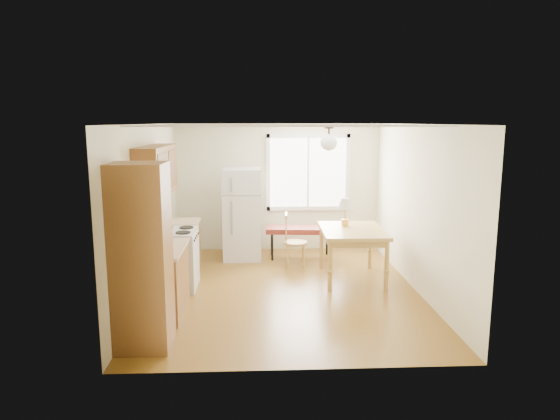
{
  "coord_description": "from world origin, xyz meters",
  "views": [
    {
      "loc": [
        -0.41,
        -7.28,
        2.54
      ],
      "look_at": [
        -0.05,
        0.51,
        1.15
      ],
      "focal_mm": 32.0,
      "sensor_mm": 36.0,
      "label": 1
    }
  ],
  "objects": [
    {
      "name": "room_shell",
      "position": [
        0.0,
        0.0,
        1.25
      ],
      "size": [
        4.6,
        5.6,
        2.62
      ],
      "color": "#5B3A12",
      "rests_on": "ground"
    },
    {
      "name": "kitchen_run",
      "position": [
        -1.72,
        -0.63,
        0.84
      ],
      "size": [
        0.65,
        3.4,
        2.2
      ],
      "color": "brown",
      "rests_on": "ground"
    },
    {
      "name": "table_lamp",
      "position": [
        1.05,
        0.77,
        1.16
      ],
      "size": [
        0.27,
        0.27,
        0.46
      ],
      "rotation": [
        0.0,
        0.0,
        -0.22
      ],
      "color": "gold",
      "rests_on": "dining_table"
    },
    {
      "name": "coffee_maker",
      "position": [
        -1.72,
        -1.32,
        1.03
      ],
      "size": [
        0.24,
        0.28,
        0.37
      ],
      "rotation": [
        0.0,
        0.0,
        -0.31
      ],
      "color": "black",
      "rests_on": "kitchen_run"
    },
    {
      "name": "bench",
      "position": [
        0.4,
        1.83,
        0.52
      ],
      "size": [
        1.3,
        0.58,
        0.58
      ],
      "rotation": [
        0.0,
        0.0,
        -0.09
      ],
      "color": "#551914",
      "rests_on": "ground"
    },
    {
      "name": "dining_table",
      "position": [
        1.12,
        0.51,
        0.73
      ],
      "size": [
        1.02,
        1.35,
        0.83
      ],
      "rotation": [
        0.0,
        0.0,
        -0.02
      ],
      "color": "#AE8943",
      "rests_on": "ground"
    },
    {
      "name": "chair",
      "position": [
        0.18,
        1.27,
        0.54
      ],
      "size": [
        0.41,
        0.41,
        0.94
      ],
      "rotation": [
        0.0,
        0.0,
        -0.05
      ],
      "color": "#AE8943",
      "rests_on": "ground"
    },
    {
      "name": "pendant_light",
      "position": [
        0.7,
        0.4,
        2.24
      ],
      "size": [
        0.26,
        0.26,
        0.4
      ],
      "color": "black",
      "rests_on": "room_shell"
    },
    {
      "name": "kettle",
      "position": [
        -1.82,
        -0.56,
        1.0
      ],
      "size": [
        0.13,
        0.13,
        0.25
      ],
      "color": "red",
      "rests_on": "kitchen_run"
    },
    {
      "name": "window_unit",
      "position": [
        0.6,
        2.47,
        1.55
      ],
      "size": [
        1.64,
        0.05,
        1.51
      ],
      "color": "white",
      "rests_on": "room_shell"
    },
    {
      "name": "refrigerator",
      "position": [
        -0.69,
        1.84,
        0.85
      ],
      "size": [
        0.7,
        0.73,
        1.69
      ],
      "rotation": [
        0.0,
        0.0,
        -0.01
      ],
      "color": "silver",
      "rests_on": "ground"
    }
  ]
}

